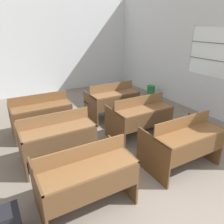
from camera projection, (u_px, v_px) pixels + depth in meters
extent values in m
cube|color=silver|center=(38.00, 46.00, 7.10)|extent=(6.72, 0.06, 3.20)
cube|color=silver|center=(190.00, 90.00, 6.24)|extent=(0.06, 6.91, 1.04)
cube|color=silver|center=(202.00, 4.00, 5.40)|extent=(0.06, 6.91, 0.96)
cube|color=silver|center=(152.00, 44.00, 7.25)|extent=(0.06, 3.34, 1.19)
cube|color=white|center=(218.00, 52.00, 5.26)|extent=(0.02, 1.60, 1.19)
cube|color=#4C4C51|center=(216.00, 61.00, 5.33)|extent=(0.02, 1.60, 0.02)
cube|color=#4C4C51|center=(219.00, 43.00, 5.18)|extent=(0.02, 1.60, 0.02)
cube|color=brown|center=(38.00, 198.00, 2.62)|extent=(0.03, 0.79, 0.70)
cube|color=brown|center=(122.00, 168.00, 3.16)|extent=(0.03, 0.79, 0.70)
cube|color=brown|center=(89.00, 168.00, 2.60)|extent=(1.21, 0.40, 0.03)
cube|color=brown|center=(96.00, 189.00, 2.52)|extent=(1.15, 0.02, 0.32)
cube|color=brown|center=(82.00, 153.00, 2.71)|extent=(1.21, 0.02, 0.20)
cube|color=brown|center=(77.00, 167.00, 3.06)|extent=(1.21, 0.31, 0.03)
cube|color=brown|center=(78.00, 183.00, 3.16)|extent=(1.15, 0.04, 0.04)
cube|color=#52361D|center=(152.00, 156.00, 3.43)|extent=(0.03, 0.79, 0.70)
cube|color=#52361D|center=(203.00, 138.00, 3.97)|extent=(0.03, 0.79, 0.70)
cube|color=brown|center=(191.00, 134.00, 3.41)|extent=(1.21, 0.40, 0.03)
cube|color=#52361D|center=(199.00, 149.00, 3.33)|extent=(1.15, 0.02, 0.32)
cube|color=brown|center=(183.00, 123.00, 3.52)|extent=(1.21, 0.02, 0.20)
cube|color=brown|center=(170.00, 137.00, 3.87)|extent=(1.21, 0.31, 0.03)
cube|color=#52361D|center=(168.00, 150.00, 3.97)|extent=(1.15, 0.04, 0.04)
cube|color=brown|center=(21.00, 151.00, 3.57)|extent=(0.03, 0.79, 0.70)
cube|color=brown|center=(88.00, 134.00, 4.11)|extent=(0.03, 0.79, 0.70)
cube|color=brown|center=(58.00, 129.00, 3.56)|extent=(1.21, 0.40, 0.03)
cube|color=brown|center=(63.00, 144.00, 3.47)|extent=(1.15, 0.02, 0.32)
cube|color=brown|center=(54.00, 119.00, 3.66)|extent=(1.21, 0.02, 0.20)
cube|color=brown|center=(53.00, 133.00, 4.01)|extent=(1.21, 0.31, 0.03)
cube|color=brown|center=(54.00, 145.00, 4.11)|extent=(1.15, 0.04, 0.04)
cube|color=brown|center=(115.00, 127.00, 4.40)|extent=(0.03, 0.79, 0.70)
cube|color=brown|center=(159.00, 115.00, 4.94)|extent=(0.03, 0.79, 0.70)
cube|color=brown|center=(145.00, 109.00, 4.38)|extent=(1.21, 0.40, 0.03)
cube|color=brown|center=(150.00, 120.00, 4.30)|extent=(1.15, 0.02, 0.32)
cube|color=brown|center=(140.00, 101.00, 4.49)|extent=(1.21, 0.02, 0.20)
cube|color=brown|center=(132.00, 114.00, 4.83)|extent=(1.21, 0.31, 0.03)
cube|color=brown|center=(132.00, 125.00, 4.94)|extent=(1.15, 0.04, 0.04)
cube|color=brown|center=(12.00, 124.00, 4.53)|extent=(0.03, 0.79, 0.70)
cube|color=brown|center=(67.00, 113.00, 5.07)|extent=(0.03, 0.79, 0.70)
cube|color=brown|center=(41.00, 107.00, 4.52)|extent=(1.21, 0.40, 0.03)
cube|color=brown|center=(45.00, 117.00, 4.43)|extent=(1.15, 0.02, 0.32)
cube|color=brown|center=(39.00, 99.00, 4.62)|extent=(1.21, 0.02, 0.20)
cube|color=brown|center=(38.00, 111.00, 4.97)|extent=(1.21, 0.31, 0.03)
cube|color=brown|center=(40.00, 122.00, 5.07)|extent=(1.15, 0.04, 0.04)
cube|color=brown|center=(91.00, 108.00, 5.36)|extent=(0.03, 0.79, 0.70)
cube|color=brown|center=(130.00, 100.00, 5.90)|extent=(0.03, 0.79, 0.70)
cube|color=brown|center=(115.00, 94.00, 5.34)|extent=(1.21, 0.40, 0.03)
cube|color=brown|center=(119.00, 103.00, 5.25)|extent=(1.15, 0.02, 0.32)
cube|color=brown|center=(112.00, 87.00, 5.45)|extent=(1.21, 0.02, 0.20)
cube|color=brown|center=(107.00, 99.00, 5.79)|extent=(1.21, 0.31, 0.03)
cube|color=brown|center=(107.00, 108.00, 5.89)|extent=(1.15, 0.04, 0.04)
cylinder|color=#1E6B33|center=(151.00, 91.00, 7.21)|extent=(0.26, 0.26, 0.38)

